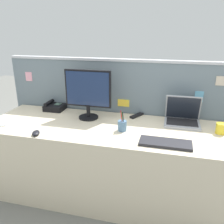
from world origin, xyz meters
TOP-DOWN VIEW (x-y plane):
  - ground_plane at (0.00, 0.00)m, footprint 10.00×10.00m
  - desk at (0.00, 0.00)m, footprint 2.27×0.75m
  - cubicle_divider at (0.00, 0.41)m, footprint 2.40×0.08m
  - desktop_monitor at (-0.26, 0.16)m, footprint 0.44×0.19m
  - laptop at (0.61, 0.24)m, footprint 0.31×0.26m
  - desk_phone at (-0.69, 0.30)m, footprint 0.20×0.19m
  - keyboard_main at (0.48, -0.23)m, footprint 0.39×0.16m
  - computer_mouse_right_hand at (-0.55, -0.31)m, footprint 0.09×0.12m
  - pen_cup at (0.12, -0.06)m, footprint 0.07×0.07m
  - cell_phone_silver_slab at (-0.97, -0.17)m, footprint 0.12×0.15m
  - tv_remote at (0.19, 0.31)m, footprint 0.12×0.17m
  - coffee_mug at (0.92, 0.08)m, footprint 0.12×0.08m

SIDE VIEW (x-z plane):
  - ground_plane at x=0.00m, z-range 0.00..0.00m
  - desk at x=0.00m, z-range 0.00..0.70m
  - cubicle_divider at x=0.00m, z-range 0.00..1.25m
  - cell_phone_silver_slab at x=-0.97m, z-range 0.70..0.71m
  - tv_remote at x=0.19m, z-range 0.70..0.72m
  - keyboard_main at x=0.48m, z-range 0.70..0.73m
  - computer_mouse_right_hand at x=-0.55m, z-range 0.70..0.74m
  - desk_phone at x=-0.69m, z-range 0.69..0.78m
  - coffee_mug at x=0.92m, z-range 0.70..0.79m
  - pen_cup at x=0.12m, z-range 0.66..0.84m
  - laptop at x=0.61m, z-range 0.64..0.89m
  - desktop_monitor at x=-0.26m, z-range 0.73..1.20m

